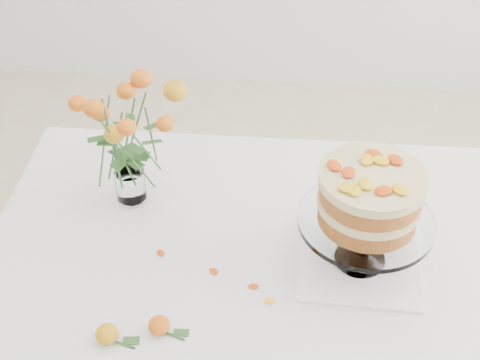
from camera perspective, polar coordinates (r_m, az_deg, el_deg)
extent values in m
cube|color=tan|center=(1.73, 2.13, -6.22)|extent=(1.40, 0.90, 0.04)
cylinder|color=tan|center=(2.35, -12.93, -4.93)|extent=(0.06, 0.06, 0.71)
cylinder|color=tan|center=(2.33, 17.97, -6.64)|extent=(0.06, 0.06, 0.71)
cube|color=white|center=(1.71, 2.15, -5.69)|extent=(1.42, 0.92, 0.01)
cube|color=white|center=(2.12, 2.77, 1.30)|extent=(1.42, 0.01, 0.20)
cube|color=white|center=(1.93, -19.56, -6.22)|extent=(0.01, 0.92, 0.20)
cube|color=white|center=(1.69, 10.12, -6.82)|extent=(0.31, 0.31, 0.01)
cylinder|color=white|center=(1.63, 10.44, -4.92)|extent=(0.03, 0.03, 0.10)
cylinder|color=white|center=(1.59, 10.69, -3.44)|extent=(0.32, 0.32, 0.01)
cylinder|color=#A86126|center=(1.57, 10.82, -2.65)|extent=(0.26, 0.26, 0.05)
cylinder|color=#D8BD8B|center=(1.55, 10.97, -1.75)|extent=(0.27, 0.27, 0.02)
cylinder|color=#A86126|center=(1.53, 11.12, -0.83)|extent=(0.26, 0.26, 0.05)
cylinder|color=#D8BD8B|center=(1.51, 11.28, 0.16)|extent=(0.28, 0.28, 0.02)
cylinder|color=white|center=(1.85, -9.16, -1.59)|extent=(0.06, 0.06, 0.01)
cylinder|color=white|center=(1.82, -9.32, -0.41)|extent=(0.08, 0.08, 0.09)
ellipsoid|color=gold|center=(1.53, -11.28, -12.76)|extent=(0.05, 0.05, 0.04)
cylinder|color=#2B5E25|center=(1.53, -9.98, -13.64)|extent=(0.06, 0.02, 0.01)
ellipsoid|color=#C33909|center=(1.53, -6.92, -12.20)|extent=(0.05, 0.05, 0.04)
cylinder|color=#2B5E25|center=(1.53, -5.72, -13.08)|extent=(0.06, 0.02, 0.00)
ellipsoid|color=yellow|center=(1.64, -2.25, -7.80)|extent=(0.03, 0.02, 0.00)
ellipsoid|color=yellow|center=(1.61, 1.16, -9.08)|extent=(0.03, 0.02, 0.00)
ellipsoid|color=yellow|center=(1.58, 2.53, -10.26)|extent=(0.03, 0.02, 0.00)
ellipsoid|color=yellow|center=(1.70, -6.79, -6.21)|extent=(0.03, 0.02, 0.00)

